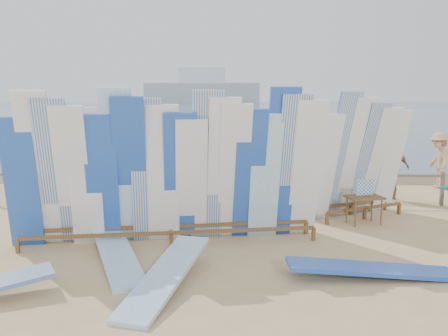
{
  "coord_description": "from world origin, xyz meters",
  "views": [
    {
      "loc": [
        0.5,
        -9.35,
        2.86
      ],
      "look_at": [
        0.28,
        1.65,
        1.2
      ],
      "focal_mm": 38.0,
      "sensor_mm": 36.0,
      "label": 1
    }
  ],
  "objects_px": {
    "beach_chair_right": "(217,187)",
    "beachgoer_6": "(303,160)",
    "flat_board_a": "(118,263)",
    "beachgoer_5": "(204,160)",
    "beachgoer_3": "(180,164)",
    "flat_board_d": "(372,277)",
    "beachgoer_extra_1": "(54,156)",
    "beachgoer_1": "(64,167)",
    "beachgoer_0": "(65,167)",
    "main_surfboard_rack": "(171,175)",
    "beachgoer_9": "(438,160)",
    "beach_chair_left": "(217,190)",
    "side_surfboard_rack": "(359,162)",
    "vendor_table": "(364,209)",
    "stroller": "(269,185)",
    "beachgoer_10": "(391,169)",
    "flat_board_b": "(166,287)"
  },
  "relations": [
    {
      "from": "beach_chair_right",
      "to": "beachgoer_6",
      "type": "bearing_deg",
      "value": 2.19
    },
    {
      "from": "flat_board_a",
      "to": "beachgoer_5",
      "type": "xyz_separation_m",
      "value": [
        1.09,
        6.97,
        0.88
      ]
    },
    {
      "from": "beach_chair_right",
      "to": "beachgoer_5",
      "type": "bearing_deg",
      "value": 90.02
    },
    {
      "from": "beach_chair_right",
      "to": "beachgoer_6",
      "type": "xyz_separation_m",
      "value": [
        2.62,
        1.0,
        0.69
      ]
    },
    {
      "from": "beachgoer_3",
      "to": "beachgoer_6",
      "type": "bearing_deg",
      "value": 112.38
    },
    {
      "from": "flat_board_d",
      "to": "beachgoer_3",
      "type": "distance_m",
      "value": 8.03
    },
    {
      "from": "beachgoer_extra_1",
      "to": "beachgoer_1",
      "type": "relative_size",
      "value": 1.09
    },
    {
      "from": "beachgoer_0",
      "to": "beach_chair_right",
      "type": "bearing_deg",
      "value": 149.04
    },
    {
      "from": "beachgoer_6",
      "to": "beachgoer_3",
      "type": "height_order",
      "value": "beachgoer_6"
    },
    {
      "from": "main_surfboard_rack",
      "to": "beachgoer_9",
      "type": "distance_m",
      "value": 9.66
    },
    {
      "from": "beachgoer_5",
      "to": "beachgoer_extra_1",
      "type": "bearing_deg",
      "value": -53.36
    },
    {
      "from": "beach_chair_left",
      "to": "beachgoer_extra_1",
      "type": "relative_size",
      "value": 0.54
    },
    {
      "from": "side_surfboard_rack",
      "to": "beachgoer_5",
      "type": "bearing_deg",
      "value": 109.58
    },
    {
      "from": "beachgoer_0",
      "to": "vendor_table",
      "type": "bearing_deg",
      "value": 130.81
    },
    {
      "from": "stroller",
      "to": "beachgoer_0",
      "type": "height_order",
      "value": "beachgoer_0"
    },
    {
      "from": "beachgoer_5",
      "to": "beachgoer_6",
      "type": "bearing_deg",
      "value": 133.18
    },
    {
      "from": "beachgoer_10",
      "to": "beachgoer_5",
      "type": "bearing_deg",
      "value": -23.77
    },
    {
      "from": "beachgoer_5",
      "to": "beachgoer_6",
      "type": "xyz_separation_m",
      "value": [
        3.07,
        -0.32,
        0.06
      ]
    },
    {
      "from": "beachgoer_3",
      "to": "side_surfboard_rack",
      "type": "bearing_deg",
      "value": 74.39
    },
    {
      "from": "flat_board_a",
      "to": "stroller",
      "type": "distance_m",
      "value": 6.12
    },
    {
      "from": "side_surfboard_rack",
      "to": "flat_board_d",
      "type": "height_order",
      "value": "side_surfboard_rack"
    },
    {
      "from": "side_surfboard_rack",
      "to": "vendor_table",
      "type": "height_order",
      "value": "side_surfboard_rack"
    },
    {
      "from": "side_surfboard_rack",
      "to": "beach_chair_right",
      "type": "height_order",
      "value": "side_surfboard_rack"
    },
    {
      "from": "beachgoer_0",
      "to": "beachgoer_9",
      "type": "bearing_deg",
      "value": 158.86
    },
    {
      "from": "beachgoer_0",
      "to": "beachgoer_10",
      "type": "height_order",
      "value": "beachgoer_10"
    },
    {
      "from": "beach_chair_right",
      "to": "beachgoer_10",
      "type": "height_order",
      "value": "beachgoer_10"
    },
    {
      "from": "side_surfboard_rack",
      "to": "beachgoer_6",
      "type": "bearing_deg",
      "value": 76.82
    },
    {
      "from": "vendor_table",
      "to": "beachgoer_10",
      "type": "distance_m",
      "value": 3.06
    },
    {
      "from": "beachgoer_1",
      "to": "beachgoer_10",
      "type": "height_order",
      "value": "beachgoer_10"
    },
    {
      "from": "flat_board_b",
      "to": "flat_board_a",
      "type": "height_order",
      "value": "flat_board_b"
    },
    {
      "from": "beachgoer_1",
      "to": "flat_board_a",
      "type": "bearing_deg",
      "value": 70.29
    },
    {
      "from": "beachgoer_3",
      "to": "beachgoer_1",
      "type": "bearing_deg",
      "value": -65.76
    },
    {
      "from": "flat_board_a",
      "to": "beachgoer_1",
      "type": "height_order",
      "value": "beachgoer_1"
    },
    {
      "from": "side_surfboard_rack",
      "to": "beachgoer_1",
      "type": "distance_m",
      "value": 8.55
    },
    {
      "from": "flat_board_b",
      "to": "beachgoer_extra_1",
      "type": "bearing_deg",
      "value": 132.83
    },
    {
      "from": "beach_chair_left",
      "to": "beachgoer_0",
      "type": "height_order",
      "value": "beachgoer_0"
    },
    {
      "from": "beachgoer_0",
      "to": "stroller",
      "type": "bearing_deg",
      "value": 147.21
    },
    {
      "from": "flat_board_d",
      "to": "beachgoer_0",
      "type": "bearing_deg",
      "value": 44.93
    },
    {
      "from": "stroller",
      "to": "beachgoer_extra_1",
      "type": "relative_size",
      "value": 0.59
    },
    {
      "from": "beachgoer_6",
      "to": "beachgoer_9",
      "type": "relative_size",
      "value": 1.06
    },
    {
      "from": "beachgoer_1",
      "to": "beachgoer_10",
      "type": "distance_m",
      "value": 9.51
    },
    {
      "from": "flat_board_d",
      "to": "beachgoer_10",
      "type": "distance_m",
      "value": 6.31
    },
    {
      "from": "flat_board_a",
      "to": "beachgoer_6",
      "type": "xyz_separation_m",
      "value": [
        4.15,
        6.65,
        0.94
      ]
    },
    {
      "from": "beach_chair_right",
      "to": "stroller",
      "type": "distance_m",
      "value": 1.5
    },
    {
      "from": "beachgoer_1",
      "to": "beachgoer_10",
      "type": "bearing_deg",
      "value": 128.5
    },
    {
      "from": "flat_board_b",
      "to": "beach_chair_left",
      "type": "xyz_separation_m",
      "value": [
        0.56,
        6.2,
        0.26
      ]
    },
    {
      "from": "side_surfboard_rack",
      "to": "beachgoer_6",
      "type": "distance_m",
      "value": 3.51
    },
    {
      "from": "vendor_table",
      "to": "beachgoer_5",
      "type": "height_order",
      "value": "beachgoer_5"
    },
    {
      "from": "beach_chair_left",
      "to": "beachgoer_5",
      "type": "distance_m",
      "value": 1.97
    },
    {
      "from": "main_surfboard_rack",
      "to": "vendor_table",
      "type": "xyz_separation_m",
      "value": [
        4.16,
        1.48,
        -1.03
      ]
    }
  ]
}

